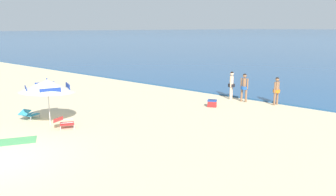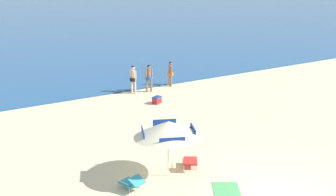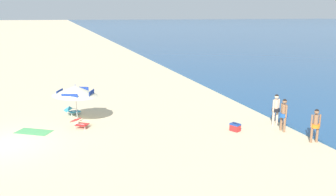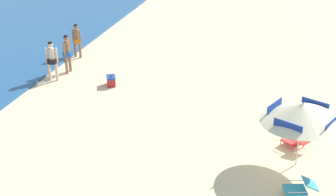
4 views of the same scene
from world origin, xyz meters
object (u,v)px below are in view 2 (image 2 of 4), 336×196
at_px(beach_umbrella_striped_main, 168,129).
at_px(cooler_box, 157,100).
at_px(lounge_chair_under_umbrella, 190,161).
at_px(beach_towel, 228,195).
at_px(person_wading_in, 149,76).
at_px(lounge_chair_beside_umbrella, 132,182).
at_px(person_standing_beside, 170,72).
at_px(person_standing_near_shore, 133,77).

relative_size(beach_umbrella_striped_main, cooler_box, 4.27).
height_order(lounge_chair_under_umbrella, beach_towel, lounge_chair_under_umbrella).
distance_m(person_wading_in, cooler_box, 2.56).
distance_m(lounge_chair_beside_umbrella, cooler_box, 9.60).
height_order(person_standing_beside, person_wading_in, person_wading_in).
height_order(person_wading_in, beach_towel, person_wading_in).
distance_m(person_standing_near_shore, person_standing_beside, 2.79).
bearing_deg(beach_towel, lounge_chair_under_umbrella, 88.54).
bearing_deg(lounge_chair_beside_umbrella, person_wading_in, 58.45).
xyz_separation_m(person_wading_in, cooler_box, (-0.77, -2.31, -0.79)).
relative_size(lounge_chair_beside_umbrella, person_standing_near_shore, 0.58).
relative_size(lounge_chair_beside_umbrella, person_standing_beside, 0.62).
relative_size(person_standing_beside, beach_towel, 0.90).
distance_m(person_standing_beside, cooler_box, 3.83).
xyz_separation_m(person_wading_in, beach_towel, (-3.73, -12.21, -0.98)).
height_order(lounge_chair_beside_umbrella, cooler_box, lounge_chair_beside_umbrella).
height_order(lounge_chair_beside_umbrella, person_standing_near_shore, person_standing_near_shore).
height_order(person_standing_near_shore, cooler_box, person_standing_near_shore).
bearing_deg(person_wading_in, cooler_box, -108.39).
bearing_deg(lounge_chair_beside_umbrella, beach_umbrella_striped_main, 7.16).
xyz_separation_m(lounge_chair_under_umbrella, beach_towel, (-0.06, -2.30, -0.27)).
bearing_deg(beach_towel, person_standing_beside, 66.34).
relative_size(beach_umbrella_striped_main, person_standing_near_shore, 1.48).
distance_m(lounge_chair_under_umbrella, person_standing_beside, 11.72).
relative_size(lounge_chair_beside_umbrella, person_wading_in, 0.59).
height_order(person_standing_beside, cooler_box, person_standing_beside).
bearing_deg(beach_umbrella_striped_main, person_standing_near_shore, 69.97).
bearing_deg(beach_towel, lounge_chair_beside_umbrella, 141.22).
height_order(cooler_box, beach_towel, cooler_box).
relative_size(lounge_chair_under_umbrella, beach_towel, 0.56).
bearing_deg(lounge_chair_under_umbrella, lounge_chair_beside_umbrella, -173.87).
relative_size(person_wading_in, beach_towel, 0.95).
relative_size(person_standing_near_shore, cooler_box, 2.88).
xyz_separation_m(person_standing_near_shore, person_wading_in, (0.97, -0.21, -0.01)).
bearing_deg(person_standing_beside, person_wading_in, -166.63).
relative_size(beach_umbrella_striped_main, lounge_chair_beside_umbrella, 2.55).
bearing_deg(beach_towel, beach_umbrella_striped_main, 113.23).
bearing_deg(person_standing_near_shore, cooler_box, -85.39).
relative_size(beach_umbrella_striped_main, beach_towel, 1.42).
bearing_deg(person_standing_beside, cooler_box, -133.22).
bearing_deg(person_wading_in, beach_umbrella_striped_main, -115.14).
bearing_deg(lounge_chair_under_umbrella, beach_umbrella_striped_main, -175.46).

